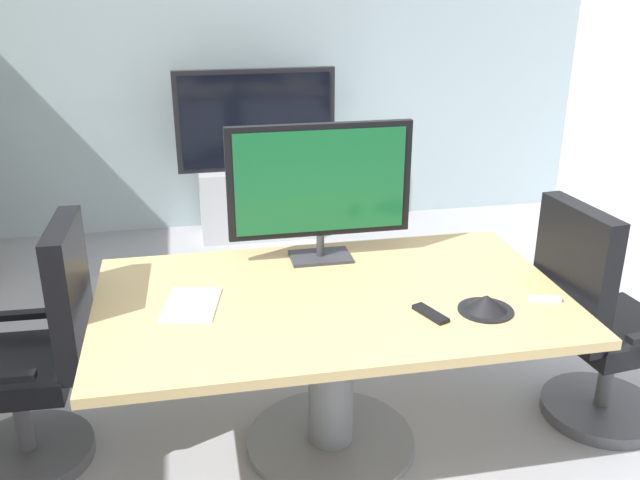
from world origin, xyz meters
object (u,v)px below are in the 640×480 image
wall_display_unit (258,182)px  conference_phone (486,304)px  remote_control (430,314)px  conference_table (331,336)px  tv_monitor (320,184)px  office_chair_right (596,334)px  office_chair_left (37,368)px

wall_display_unit → conference_phone: bearing=-78.5°
wall_display_unit → conference_phone: 2.99m
remote_control → conference_table: bearing=122.7°
conference_table → tv_monitor: bearing=85.8°
tv_monitor → wall_display_unit: (-0.05, 2.26, -0.67)m
conference_table → office_chair_right: 1.24m
conference_table → wall_display_unit: wall_display_unit is taller
conference_phone → conference_table: bearing=156.0°
wall_display_unit → remote_control: (0.37, -2.91, 0.32)m
office_chair_right → wall_display_unit: bearing=18.1°
remote_control → tv_monitor: bearing=94.5°
office_chair_left → remote_control: bearing=77.7°
conference_table → tv_monitor: size_ratio=2.31×
office_chair_left → conference_phone: office_chair_left is taller
office_chair_left → wall_display_unit: size_ratio=0.83×
wall_display_unit → conference_phone: size_ratio=5.95×
conference_table → conference_phone: (0.57, -0.26, 0.22)m
office_chair_right → wall_display_unit: size_ratio=0.83×
tv_monitor → remote_control: tv_monitor is taller
conference_table → remote_control: remote_control is taller
office_chair_left → tv_monitor: (1.26, 0.25, 0.65)m
conference_table → office_chair_right: size_ratio=1.78×
office_chair_right → wall_display_unit: 2.98m
conference_table → remote_control: 0.47m
office_chair_left → wall_display_unit: 2.79m
office_chair_right → conference_phone: 0.76m
office_chair_left → remote_control: size_ratio=6.41×
conference_table → wall_display_unit: size_ratio=1.48×
tv_monitor → wall_display_unit: 2.36m
office_chair_left → office_chair_right: same height
office_chair_left → conference_phone: (1.80, -0.40, 0.32)m
tv_monitor → office_chair_left: bearing=-168.6°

